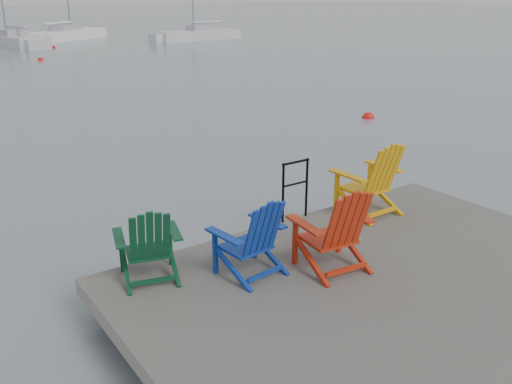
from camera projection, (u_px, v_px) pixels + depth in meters
ground at (410, 332)px, 6.20m from camera, size 400.00×400.00×0.00m
dock at (413, 306)px, 6.08m from camera, size 6.00×5.00×1.40m
handrail at (295, 184)px, 7.87m from camera, size 0.48×0.04×0.90m
chair_green at (149, 243)px, 6.18m from camera, size 0.87×0.83×0.93m
chair_blue at (253, 236)px, 6.29m from camera, size 0.84×0.79×0.98m
chair_red at (336, 228)px, 6.39m from camera, size 0.92×0.86×1.07m
chair_yellow at (372, 178)px, 8.04m from camera, size 0.91×0.84×1.13m
sailboat_near at (10, 41)px, 40.28m from camera, size 3.83×9.06×12.09m
sailboat_mid at (68, 36)px, 45.45m from camera, size 7.80×6.80×11.41m
sailboat_far at (198, 36)px, 45.34m from camera, size 7.70×2.92×10.49m
buoy_a at (368, 118)px, 16.90m from camera, size 0.37×0.37×0.37m
buoy_c at (53, 48)px, 38.70m from camera, size 0.38×0.38×0.38m
buoy_d at (41, 60)px, 31.62m from camera, size 0.34×0.34×0.34m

